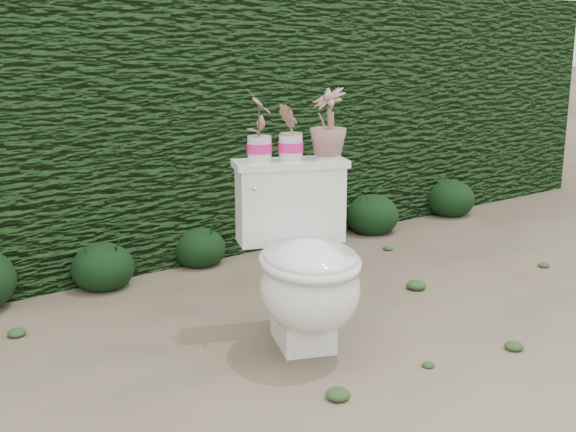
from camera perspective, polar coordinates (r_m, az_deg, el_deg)
ground at (r=3.28m, az=-2.21°, el=-9.42°), size 60.00×60.00×0.00m
hedge at (r=4.46m, az=-14.12°, el=7.06°), size 8.00×1.00×1.60m
toilet at (r=3.06m, az=1.30°, el=-4.08°), size 0.68×0.80×0.78m
potted_plant_left at (r=3.13m, az=-2.29°, el=7.02°), size 0.18×0.19×0.30m
potted_plant_center at (r=3.16m, az=0.22°, el=6.53°), size 0.16×0.16×0.23m
potted_plant_right at (r=3.21m, az=3.18°, el=7.19°), size 0.17×0.17×0.30m
liriope_clump_3 at (r=3.98m, az=-14.46°, el=-3.57°), size 0.34×0.34×0.27m
liriope_clump_4 at (r=4.27m, az=-7.03°, el=-2.17°), size 0.31×0.31×0.25m
liriope_clump_5 at (r=4.62m, az=1.95°, el=-0.79°), size 0.32×0.32×0.25m
liriope_clump_6 at (r=4.97m, az=6.67°, el=0.38°), size 0.36×0.36×0.29m
liriope_clump_7 at (r=5.57m, az=12.67°, el=1.62°), size 0.37×0.37×0.29m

